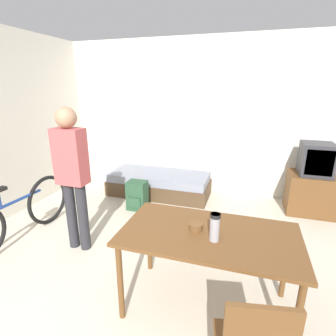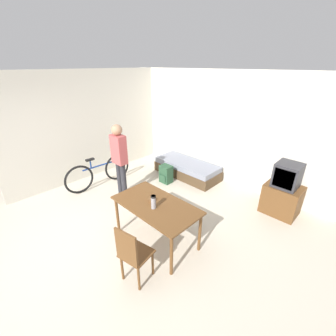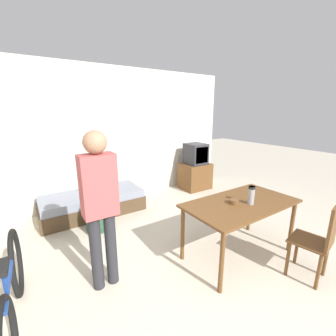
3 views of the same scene
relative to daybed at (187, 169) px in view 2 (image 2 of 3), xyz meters
name	(u,v)px [view 2 (image 2 of 3)]	position (x,y,z in m)	size (l,w,h in m)	color
ground_plane	(79,251)	(0.51, -3.37, -0.20)	(20.00, 20.00, 0.00)	beige
wall_back	(217,127)	(0.51, 0.49, 1.15)	(5.76, 0.06, 2.70)	silver
wall_left	(97,125)	(-1.90, -1.46, 1.15)	(0.06, 4.83, 2.70)	silver
daybed	(187,169)	(0.00, 0.00, 0.00)	(1.80, 0.76, 0.40)	#4C3823
tv	(283,192)	(2.46, 0.03, 0.28)	(0.67, 0.54, 1.10)	brown
dining_table	(156,208)	(1.24, -2.30, 0.47)	(1.44, 0.78, 0.75)	brown
wooden_chair	(132,253)	(1.61, -3.08, 0.32)	(0.45, 0.45, 0.94)	brown
bicycle	(99,173)	(-1.19, -1.96, 0.16)	(0.13, 1.72, 0.78)	black
person_standing	(119,157)	(-0.38, -1.85, 0.79)	(0.34, 0.23, 1.69)	#28282D
thermos_flask	(153,201)	(1.30, -2.39, 0.68)	(0.08, 0.08, 0.23)	#99999E
mate_bowl	(152,200)	(1.13, -2.28, 0.58)	(0.12, 0.12, 0.06)	brown
backpack	(166,174)	(-0.13, -0.68, 0.03)	(0.30, 0.26, 0.46)	#284C33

